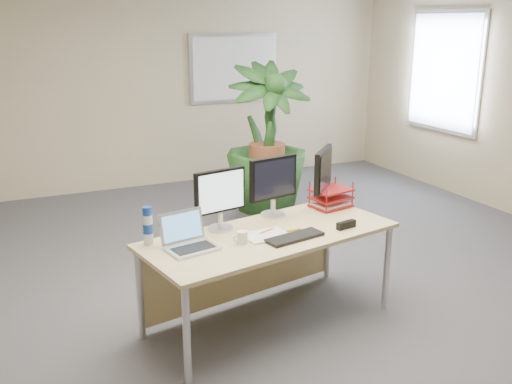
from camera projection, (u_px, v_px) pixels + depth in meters
name	position (u px, v px, depth m)	size (l,w,h in m)	color
floor	(285.00, 311.00, 4.45)	(8.00, 8.00, 0.00)	#49494E
back_wall	(149.00, 86.00, 7.56)	(7.00, 0.04, 2.70)	beige
whiteboard	(234.00, 68.00, 7.94)	(1.30, 0.04, 0.95)	silver
window	(444.00, 72.00, 7.38)	(0.04, 1.30, 1.55)	silver
desk	(262.00, 248.00, 4.22)	(1.97, 1.12, 0.71)	#D4BC7D
floor_plant	(267.00, 157.00, 6.26)	(0.84, 0.84, 1.50)	#173714
monitor_left	(220.00, 196.00, 4.09)	(0.40, 0.18, 0.45)	silver
monitor_right	(273.00, 183.00, 4.38)	(0.42, 0.19, 0.47)	silver
monitor_dark	(323.00, 174.00, 4.61)	(0.33, 0.34, 0.48)	silver
laptop	(188.00, 239.00, 3.82)	(0.37, 0.34, 0.23)	silver
keyboard	(295.00, 237.00, 3.98)	(0.43, 0.14, 0.02)	black
coffee_mug	(242.00, 237.00, 3.90)	(0.11, 0.08, 0.09)	white
spiral_notebook	(266.00, 235.00, 4.03)	(0.31, 0.23, 0.01)	white
orange_pen	(266.00, 231.00, 4.09)	(0.01, 0.01, 0.14)	#F04D1A
yellow_highlighter	(294.00, 230.00, 4.14)	(0.02, 0.02, 0.11)	gold
water_bottle	(148.00, 227.00, 3.85)	(0.07, 0.07, 0.27)	silver
letter_tray	(331.00, 199.00, 4.66)	(0.35, 0.29, 0.15)	maroon
stapler	(346.00, 225.00, 4.18)	(0.16, 0.04, 0.05)	black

